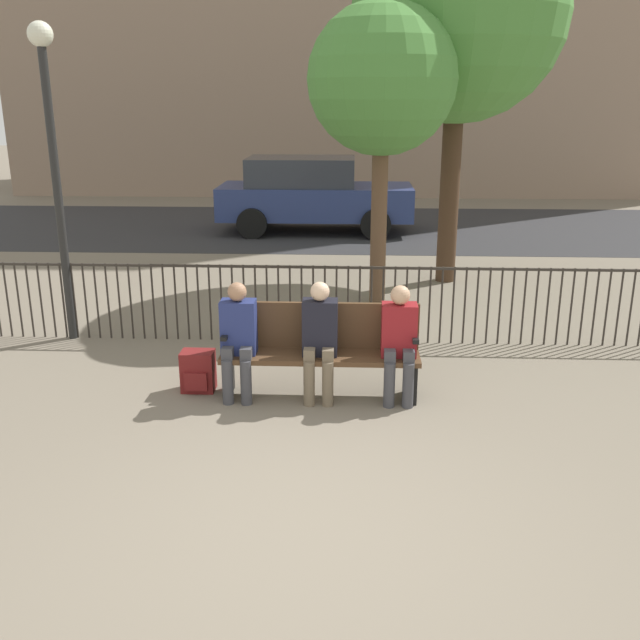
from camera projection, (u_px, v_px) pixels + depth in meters
ground_plane at (305, 529)px, 4.94m from camera, size 80.00×80.00×0.00m
park_bench at (320, 346)px, 7.07m from camera, size 1.96×0.45×0.92m
seated_person_0 at (238, 335)px, 6.94m from camera, size 0.34×0.39×1.17m
seated_person_1 at (319, 336)px, 6.90m from camera, size 0.34×0.39×1.19m
seated_person_2 at (399, 338)px, 6.87m from camera, size 0.34×0.39×1.16m
backpack at (198, 371)px, 7.22m from camera, size 0.33×0.27×0.42m
fence_railing at (325, 297)px, 8.58m from camera, size 9.01×0.03×0.95m
tree_0 at (382, 81)px, 9.49m from camera, size 2.02×2.02×4.11m
tree_1 at (459, 14)px, 10.44m from camera, size 3.19×3.19×5.65m
lamp_post at (52, 137)px, 8.14m from camera, size 0.28×0.28×3.67m
street_surface at (339, 227)px, 16.38m from camera, size 24.00×6.00×0.01m
parked_car_0 at (312, 194)px, 15.62m from camera, size 4.20×1.94×1.62m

